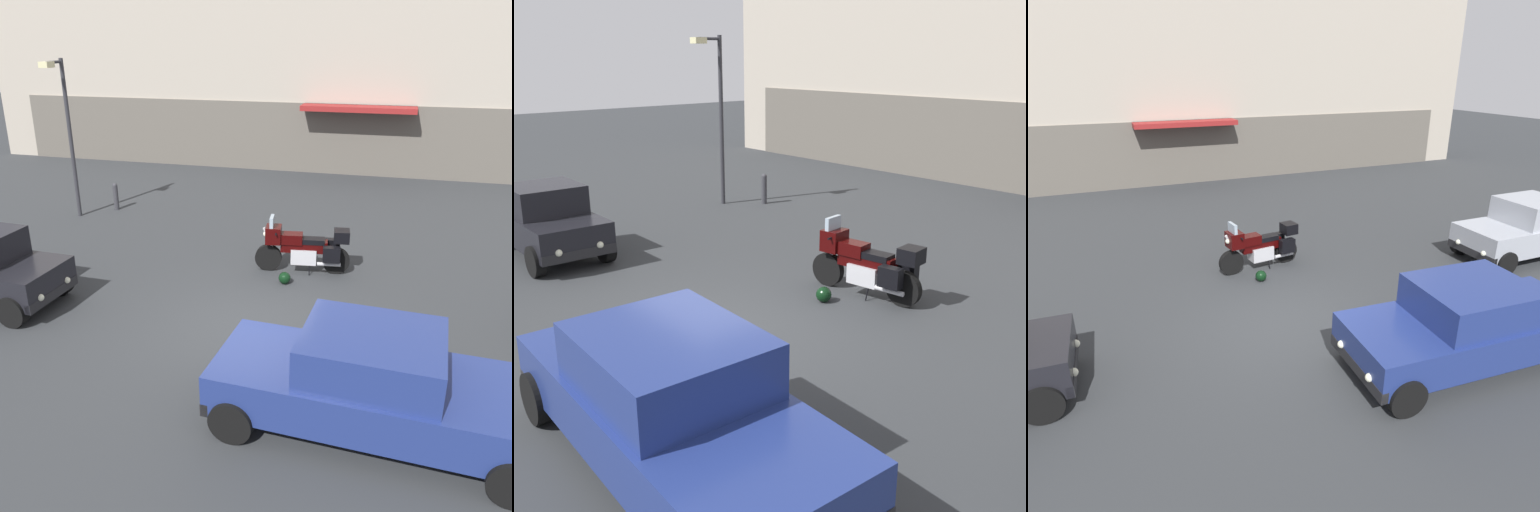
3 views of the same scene
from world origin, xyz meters
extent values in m
plane|color=#2D3033|center=(0.00, 0.00, 0.00)|extent=(80.00, 80.00, 0.00)
cube|color=#A89E8E|center=(0.00, 14.51, 6.78)|extent=(31.58, 2.40, 13.55)
cube|color=#5C564E|center=(0.00, 13.29, 1.40)|extent=(28.42, 0.12, 2.80)
cube|color=maroon|center=(0.72, 12.86, 2.70)|extent=(4.40, 1.10, 0.20)
cylinder|color=black|center=(-0.38, 2.82, 0.32)|extent=(0.65, 0.22, 0.64)
cylinder|color=black|center=(1.23, 3.03, 0.32)|extent=(0.65, 0.22, 0.64)
cylinder|color=#B7B7BC|center=(-0.36, 2.82, 0.75)|extent=(0.33, 0.11, 0.68)
cube|color=#B7B7BC|center=(0.47, 2.93, 0.42)|extent=(0.65, 0.48, 0.36)
cube|color=black|center=(0.47, 2.93, 0.66)|extent=(1.13, 0.43, 0.28)
cube|color=black|center=(0.17, 2.89, 0.84)|extent=(0.56, 0.41, 0.24)
cube|color=black|center=(0.67, 2.96, 0.80)|extent=(0.60, 0.37, 0.12)
cube|color=black|center=(-0.26, 2.83, 0.92)|extent=(0.42, 0.48, 0.40)
cube|color=#8C9EAD|center=(-0.30, 2.83, 1.22)|extent=(0.13, 0.41, 0.28)
sphere|color=#EAEACC|center=(-0.43, 2.81, 0.92)|extent=(0.14, 0.14, 0.14)
cylinder|color=black|center=(-0.18, 2.84, 1.02)|extent=(0.12, 0.62, 0.04)
cylinder|color=#B7B7BC|center=(1.09, 2.81, 0.30)|extent=(0.56, 0.16, 0.09)
cube|color=black|center=(1.15, 2.74, 0.58)|extent=(0.42, 0.25, 0.36)
cube|color=black|center=(1.07, 3.30, 0.58)|extent=(0.42, 0.25, 0.36)
cube|color=black|center=(1.33, 3.05, 0.95)|extent=(0.41, 0.44, 0.28)
cylinder|color=black|center=(0.64, 2.77, 0.15)|extent=(0.04, 0.13, 0.29)
sphere|color=black|center=(0.18, 2.13, 0.14)|extent=(0.28, 0.28, 0.28)
cube|color=#9EA3AD|center=(7.51, 0.83, 0.66)|extent=(3.80, 1.65, 0.68)
cube|color=#9EA3AD|center=(7.66, 0.83, 1.32)|extent=(1.60, 1.51, 0.64)
cube|color=#8C9EAD|center=(6.91, 0.83, 1.32)|extent=(0.06, 1.39, 0.54)
cube|color=black|center=(5.66, 0.83, 0.42)|extent=(0.12, 1.64, 0.20)
cylinder|color=black|center=(6.06, 0.05, 0.32)|extent=(0.64, 0.22, 0.64)
cylinder|color=black|center=(6.06, 1.61, 0.32)|extent=(0.64, 0.22, 0.64)
cylinder|color=black|center=(8.96, 1.61, 0.32)|extent=(0.64, 0.22, 0.64)
sphere|color=silver|center=(5.61, 0.37, 0.54)|extent=(0.14, 0.14, 0.14)
sphere|color=silver|center=(5.61, 1.28, 0.54)|extent=(0.14, 0.14, 0.14)
cube|color=navy|center=(2.42, -2.45, 0.64)|extent=(4.60, 2.02, 0.64)
cube|color=navy|center=(2.37, -2.45, 1.26)|extent=(1.99, 1.73, 0.60)
cube|color=#8C9EAD|center=(1.47, -2.39, 1.26)|extent=(0.15, 1.50, 0.51)
cube|color=#8C9EAD|center=(3.27, -2.50, 1.26)|extent=(0.15, 1.50, 0.48)
cube|color=black|center=(0.22, -2.32, 0.42)|extent=(0.22, 1.76, 0.20)
cylinder|color=black|center=(0.57, -3.18, 0.32)|extent=(0.65, 0.26, 0.64)
cylinder|color=black|center=(0.67, -1.51, 0.32)|extent=(0.65, 0.26, 0.64)
cylinder|color=black|center=(4.26, -1.72, 0.32)|extent=(0.65, 0.26, 0.64)
sphere|color=silver|center=(0.14, -2.80, 0.54)|extent=(0.14, 0.14, 0.14)
sphere|color=silver|center=(0.20, -1.84, 0.54)|extent=(0.14, 0.14, 0.14)
cube|color=black|center=(-4.08, -0.46, 0.42)|extent=(0.17, 1.56, 0.20)
cylinder|color=black|center=(-4.46, 0.29, 0.32)|extent=(0.65, 0.24, 0.64)
cylinder|color=black|center=(-4.51, -1.18, 0.32)|extent=(0.65, 0.24, 0.64)
sphere|color=silver|center=(-4.02, -0.03, 0.54)|extent=(0.14, 0.14, 0.14)
sphere|color=silver|center=(-4.05, -0.89, 0.54)|extent=(0.14, 0.14, 0.14)
camera|label=1|loc=(2.50, -9.04, 5.27)|focal=38.30mm
camera|label=2|loc=(7.35, -5.46, 4.22)|focal=44.00mm
camera|label=3|loc=(-3.31, -7.60, 4.96)|focal=32.06mm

